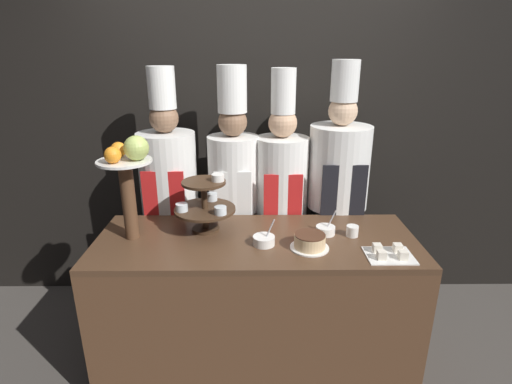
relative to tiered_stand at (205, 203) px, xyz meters
name	(u,v)px	position (x,y,z in m)	size (l,w,h in m)	color
wall_back	(255,122)	(0.30, 0.81, 0.34)	(10.00, 0.06, 2.80)	black
buffet_counter	(256,304)	(0.30, -0.12, -0.62)	(1.85, 0.70, 0.89)	brown
tiered_stand	(205,203)	(0.00, 0.00, 0.00)	(0.36, 0.36, 0.35)	#3D2819
fruit_pedestal	(128,170)	(-0.40, -0.10, 0.23)	(0.30, 0.30, 0.60)	brown
cake_round	(310,242)	(0.59, -0.24, -0.13)	(0.21, 0.21, 0.08)	white
cup_white	(352,231)	(0.86, -0.09, -0.14)	(0.07, 0.07, 0.06)	white
cake_square_tray	(390,253)	(1.00, -0.33, -0.16)	(0.25, 0.20, 0.05)	white
serving_bowl_near	(264,240)	(0.34, -0.19, -0.15)	(0.12, 0.12, 0.15)	white
serving_bowl_far	(325,230)	(0.71, -0.06, -0.15)	(0.11, 0.11, 0.15)	white
chef_left	(170,193)	(-0.30, 0.42, -0.09)	(0.39, 0.39, 1.82)	#38332D
chef_center_left	(234,190)	(0.15, 0.42, -0.07)	(0.35, 0.35, 1.83)	#38332D
chef_center_right	(281,195)	(0.48, 0.42, -0.10)	(0.36, 0.36, 1.81)	#28282D
chef_right	(337,190)	(0.87, 0.42, -0.07)	(0.41, 0.41, 1.86)	#28282D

